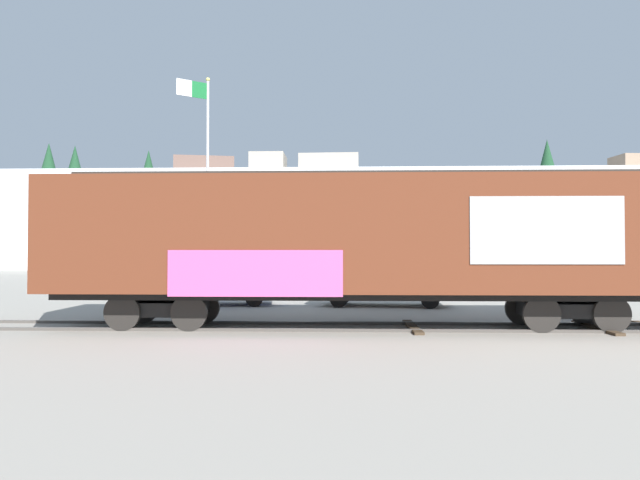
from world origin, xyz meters
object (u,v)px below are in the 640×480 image
Objects in this scene: flagpole at (203,160)px; parked_car_silver at (382,282)px; freight_car at (362,238)px; parked_car_blue at (212,284)px.

parked_car_silver is at bearing -25.48° from flagpole.
freight_car reaches higher than parked_car_blue.
parked_car_blue is (-5.40, 6.17, -1.57)m from freight_car.
parked_car_blue is 6.36m from parked_car_silver.
freight_car reaches higher than parked_car_silver.
parked_car_blue is at bearing -70.22° from flagpole.
freight_car is 12.36m from flagpole.
freight_car is 3.33× the size of parked_car_blue.
freight_car is 8.35m from parked_car_blue.
freight_car is 1.65× the size of flagpole.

